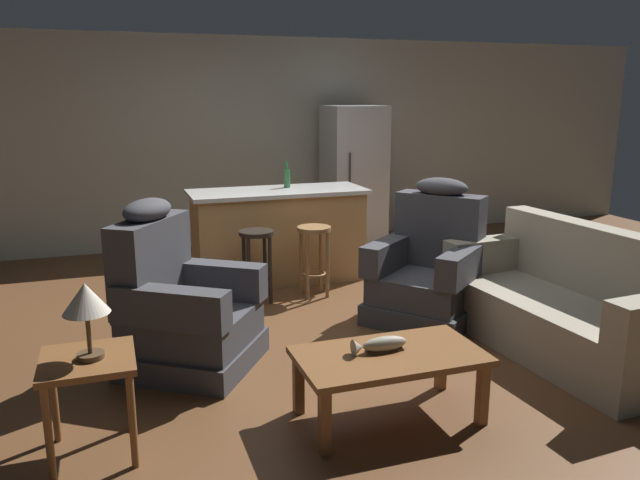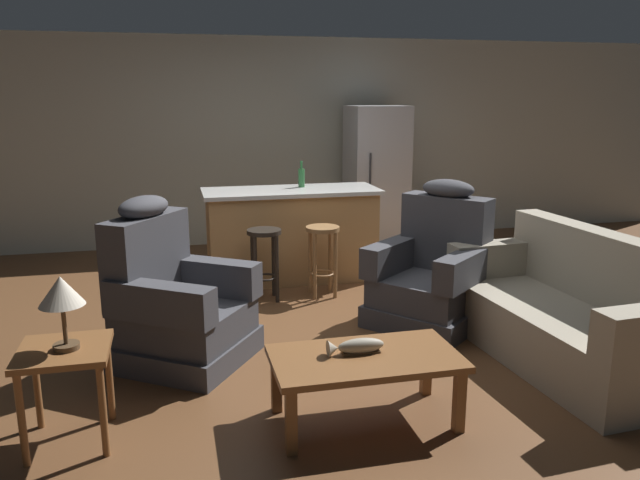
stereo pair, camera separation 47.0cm
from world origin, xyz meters
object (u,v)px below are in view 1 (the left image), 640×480
Objects in this scene: fish_figurine at (379,345)px; bar_stool_right at (314,248)px; bar_stool_left at (257,253)px; bottle_tall_green at (287,177)px; refrigerator at (354,177)px; end_table at (89,375)px; recliner_near_island at (429,271)px; kitchen_island at (278,235)px; coffee_table at (390,362)px; table_lamp at (86,302)px; recliner_near_lamp at (181,308)px; couch at (567,308)px.

bar_stool_right reaches higher than fish_figurine.
bar_stool_left is 2.49× the size of bottle_tall_green.
end_table is at bearing -127.79° from refrigerator.
bar_stool_left is (1.43, 2.20, 0.01)m from end_table.
recliner_near_island is 0.67× the size of kitchen_island.
table_lamp is (-1.65, 0.15, 0.50)m from coffee_table.
refrigerator is (2.53, 3.02, 0.46)m from recliner_near_lamp.
table_lamp is at bearing -122.10° from kitchen_island.
kitchen_island is (1.21, 1.82, 0.06)m from recliner_near_lamp.
recliner_near_lamp is at bearing -123.61° from kitchen_island.
bottle_tall_green is at bearing -137.76° from refrigerator.
table_lamp is (-1.60, 0.11, 0.41)m from fish_figurine.
bottle_tall_green is at bearing 83.99° from fish_figurine.
recliner_near_lamp is 1.45m from bar_stool_left.
couch is 2.85m from recliner_near_lamp.
couch is 2.33m from bar_stool_right.
coffee_table is 0.61× the size of kitchen_island.
couch is at bearing 16.28° from coffee_table.
recliner_near_island is at bearing -60.64° from couch.
recliner_near_lamp reaches higher than bar_stool_left.
couch is 3.75m from refrigerator.
table_lamp is 3.38m from kitchen_island.
recliner_near_lamp is 1.17m from end_table.
recliner_near_lamp and recliner_near_island have the same top height.
kitchen_island is at bearing 87.34° from coffee_table.
bar_stool_left reaches higher than end_table.
refrigerator is (3.12, 4.03, 0.42)m from end_table.
coffee_table is 3.00m from kitchen_island.
kitchen_island reaches higher than bar_stool_right.
kitchen_island is at bearing -137.10° from bottle_tall_green.
bar_stool_right is (0.18, -0.63, -0.01)m from kitchen_island.
fish_figurine is at bearing -4.08° from table_lamp.
recliner_near_lamp is at bearing -139.44° from bar_stool_right.
recliner_near_lamp is at bearing -124.66° from bottle_tall_green.
recliner_near_lamp is at bearing -17.73° from couch.
recliner_near_island reaches higher than couch.
kitchen_island is 0.74m from bar_stool_left.
recliner_near_island is (-0.64, 0.98, 0.08)m from couch.
recliner_near_lamp is at bearing -129.94° from refrigerator.
recliner_near_island is at bearing -34.65° from bar_stool_left.
coffee_table is 1.59m from recliner_near_lamp.
end_table is 2.05× the size of bottle_tall_green.
bar_stool_left is at bearing -47.86° from couch.
couch is at bearing 20.48° from recliner_near_lamp.
refrigerator is at bearing 47.16° from bar_stool_left.
bar_stool_right reaches higher than end_table.
bottle_tall_green is (1.94, 2.95, 0.59)m from end_table.
table_lamp is at bearing 2.04° from couch.
refrigerator reaches higher than table_lamp.
recliner_near_island is at bearing 52.24° from fish_figurine.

